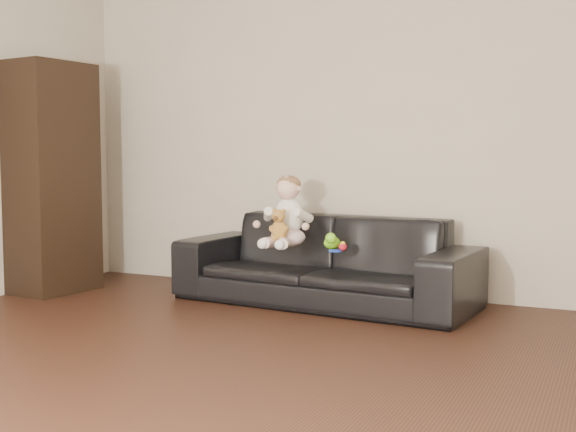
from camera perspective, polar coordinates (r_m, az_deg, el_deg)
The scene contains 10 objects.
floor at distance 3.23m, azimuth -9.95°, elevation -14.36°, with size 5.50×5.50×0.00m, color #321B11.
wall_back at distance 5.54m, azimuth 6.50°, elevation 7.25°, with size 5.00×5.00×0.00m, color #BBB19D.
sofa at distance 5.17m, azimuth 2.92°, elevation -3.52°, with size 2.13×0.83×0.62m, color black.
cabinet at distance 5.88m, azimuth -18.15°, elevation 2.85°, with size 0.44×0.61×1.77m, color black.
shelf_item at distance 5.87m, azimuth -18.11°, elevation 6.74°, with size 0.18×0.25×0.28m, color silver.
baby at distance 5.13m, azimuth -0.07°, elevation 0.04°, with size 0.36×0.44×0.51m.
teddy_bear at distance 4.99m, azimuth -0.72°, elevation -0.72°, with size 0.12×0.12×0.22m.
toy_green at distance 5.01m, azimuth 3.50°, elevation -2.12°, with size 0.11×0.13×0.09m, color #72D118.
toy_rattle at distance 4.93m, azimuth 4.35°, elevation -2.45°, with size 0.06×0.06×0.06m, color red.
toy_blue_disc at distance 4.90m, azimuth 3.75°, elevation -2.75°, with size 0.09×0.09×0.01m, color blue.
Camera 1 is at (1.76, -2.49, 1.05)m, focal length 45.00 mm.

